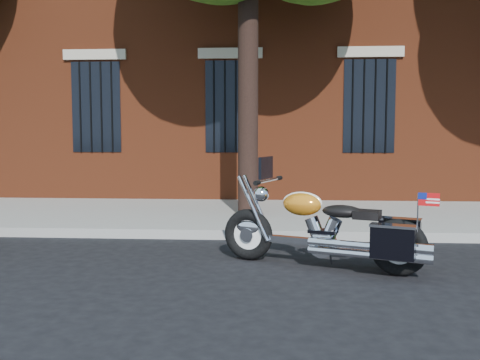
{
  "coord_description": "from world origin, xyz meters",
  "views": [
    {
      "loc": [
        1.0,
        -6.69,
        1.62
      ],
      "look_at": [
        0.5,
        0.8,
        0.96
      ],
      "focal_mm": 40.0,
      "sensor_mm": 36.0,
      "label": 1
    }
  ],
  "objects": [
    {
      "name": "ground",
      "position": [
        0.0,
        0.0,
        0.0
      ],
      "size": [
        120.0,
        120.0,
        0.0
      ],
      "primitive_type": "plane",
      "color": "black",
      "rests_on": "ground"
    },
    {
      "name": "curb",
      "position": [
        0.0,
        1.38,
        0.07
      ],
      "size": [
        40.0,
        0.16,
        0.15
      ],
      "primitive_type": "cube",
      "color": "gray",
      "rests_on": "ground"
    },
    {
      "name": "sidewalk",
      "position": [
        0.0,
        3.26,
        0.07
      ],
      "size": [
        40.0,
        3.6,
        0.15
      ],
      "primitive_type": "cube",
      "color": "gray",
      "rests_on": "ground"
    },
    {
      "name": "motorcycle",
      "position": [
        1.65,
        -0.35,
        0.45
      ],
      "size": [
        2.41,
        1.36,
        1.33
      ],
      "rotation": [
        0.0,
        0.0,
        -0.36
      ],
      "color": "black",
      "rests_on": "ground"
    }
  ]
}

